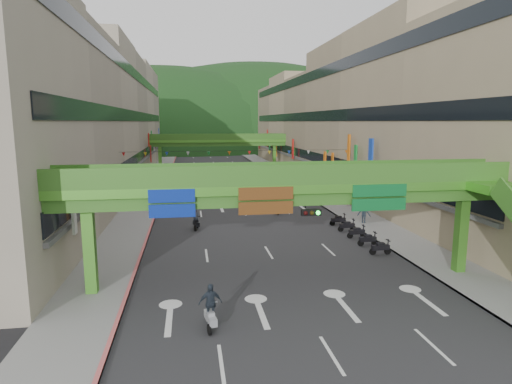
{
  "coord_description": "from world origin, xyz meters",
  "views": [
    {
      "loc": [
        -5.54,
        -17.45,
        9.43
      ],
      "look_at": [
        0.0,
        18.0,
        3.5
      ],
      "focal_mm": 30.0,
      "sensor_mm": 36.0,
      "label": 1
    }
  ],
  "objects_px": {
    "car_yellow": "(213,168)",
    "pedestrian_red": "(351,199)",
    "overpass_near": "(307,198)",
    "car_silver": "(205,192)",
    "scooter_rider_near": "(196,220)",
    "scooter_rider_mid": "(277,205)"
  },
  "relations": [
    {
      "from": "scooter_rider_mid",
      "to": "car_silver",
      "type": "distance_m",
      "value": 12.83
    },
    {
      "from": "car_yellow",
      "to": "scooter_rider_near",
      "type": "bearing_deg",
      "value": -95.76
    },
    {
      "from": "car_yellow",
      "to": "car_silver",
      "type": "bearing_deg",
      "value": -95.91
    },
    {
      "from": "overpass_near",
      "to": "pedestrian_red",
      "type": "bearing_deg",
      "value": 62.84
    },
    {
      "from": "car_silver",
      "to": "car_yellow",
      "type": "relative_size",
      "value": 1.24
    },
    {
      "from": "overpass_near",
      "to": "scooter_rider_near",
      "type": "bearing_deg",
      "value": 112.92
    },
    {
      "from": "overpass_near",
      "to": "car_yellow",
      "type": "relative_size",
      "value": 7.79
    },
    {
      "from": "overpass_near",
      "to": "car_silver",
      "type": "distance_m",
      "value": 30.9
    },
    {
      "from": "scooter_rider_near",
      "to": "pedestrian_red",
      "type": "height_order",
      "value": "scooter_rider_near"
    },
    {
      "from": "overpass_near",
      "to": "car_yellow",
      "type": "bearing_deg",
      "value": 91.96
    },
    {
      "from": "car_yellow",
      "to": "overpass_near",
      "type": "bearing_deg",
      "value": -88.69
    },
    {
      "from": "pedestrian_red",
      "to": "scooter_rider_mid",
      "type": "bearing_deg",
      "value": -160.97
    },
    {
      "from": "car_silver",
      "to": "overpass_near",
      "type": "bearing_deg",
      "value": -83.16
    },
    {
      "from": "overpass_near",
      "to": "car_silver",
      "type": "relative_size",
      "value": 6.3
    },
    {
      "from": "pedestrian_red",
      "to": "scooter_rider_near",
      "type": "bearing_deg",
      "value": -152.6
    },
    {
      "from": "car_yellow",
      "to": "pedestrian_red",
      "type": "relative_size",
      "value": 2.2
    },
    {
      "from": "scooter_rider_mid",
      "to": "car_yellow",
      "type": "xyz_separation_m",
      "value": [
        -4.31,
        39.59,
        -0.35
      ]
    },
    {
      "from": "overpass_near",
      "to": "car_yellow",
      "type": "xyz_separation_m",
      "value": [
        -2.02,
        59.03,
        -4.59
      ]
    },
    {
      "from": "car_yellow",
      "to": "pedestrian_red",
      "type": "distance_m",
      "value": 39.38
    },
    {
      "from": "overpass_near",
      "to": "car_silver",
      "type": "height_order",
      "value": "overpass_near"
    },
    {
      "from": "pedestrian_red",
      "to": "car_silver",
      "type": "bearing_deg",
      "value": 155.97
    },
    {
      "from": "scooter_rider_near",
      "to": "scooter_rider_mid",
      "type": "xyz_separation_m",
      "value": [
        8.32,
        5.2,
        0.12
      ]
    }
  ]
}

